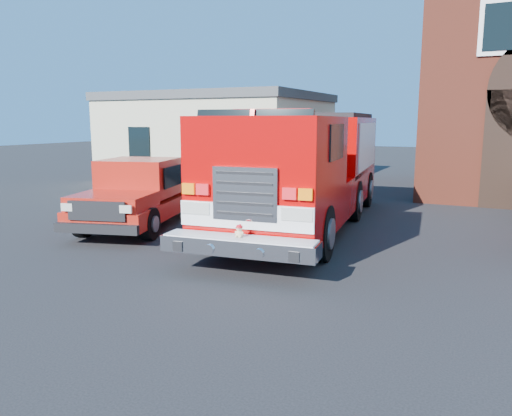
% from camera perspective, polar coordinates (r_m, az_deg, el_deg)
% --- Properties ---
extents(ground, '(100.00, 100.00, 0.00)m').
position_cam_1_polar(ground, '(11.11, 2.71, -5.65)').
color(ground, black).
rests_on(ground, ground).
extents(side_building, '(10.20, 8.20, 4.35)m').
position_cam_1_polar(side_building, '(26.38, -4.22, 8.23)').
color(side_building, beige).
rests_on(side_building, ground).
extents(fire_engine, '(4.07, 10.78, 3.24)m').
position_cam_1_polar(fire_engine, '(14.31, 5.79, 4.67)').
color(fire_engine, black).
rests_on(fire_engine, ground).
extents(pickup_truck, '(3.57, 6.20, 1.92)m').
position_cam_1_polar(pickup_truck, '(14.87, -12.65, 1.68)').
color(pickup_truck, black).
rests_on(pickup_truck, ground).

